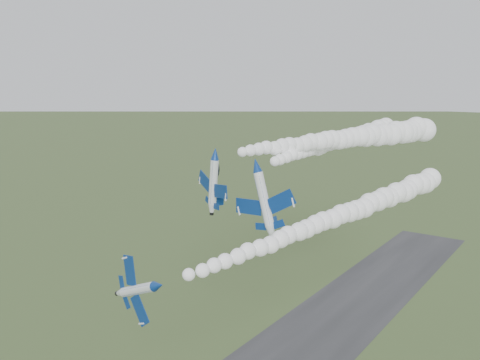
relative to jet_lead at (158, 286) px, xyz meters
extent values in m
cylinder|color=silver|center=(-0.02, 0.10, -0.02)|extent=(3.14, 8.04, 1.82)
cone|color=navy|center=(-0.87, -4.77, -0.02)|extent=(2.15, 2.34, 1.82)
cone|color=silver|center=(0.79, 4.80, -0.02)|extent=(2.08, 1.97, 1.82)
cylinder|color=black|center=(0.95, 5.72, -0.02)|extent=(1.01, 0.71, 0.92)
ellipsoid|color=black|center=(0.11, -1.97, 0.18)|extent=(1.66, 2.86, 1.22)
cube|color=navy|center=(-1.06, 1.04, 2.53)|extent=(2.09, 2.50, 4.03)
cube|color=navy|center=(1.01, 0.68, -2.67)|extent=(2.09, 2.50, 4.03)
cube|color=navy|center=(0.10, 4.06, 1.37)|extent=(0.95, 1.15, 1.77)
cube|color=navy|center=(1.20, 3.87, -1.40)|extent=(0.95, 1.15, 1.77)
cube|color=navy|center=(1.72, 3.55, 0.44)|extent=(2.17, 1.81, 0.87)
cylinder|color=silver|center=(-9.68, 25.23, 13.74)|extent=(4.84, 8.14, 1.65)
cone|color=navy|center=(-11.78, 20.51, 13.74)|extent=(2.38, 2.63, 1.65)
cone|color=silver|center=(-7.65, 29.76, 13.74)|extent=(2.22, 2.27, 1.65)
cylinder|color=black|center=(-7.25, 30.65, 13.74)|extent=(1.00, 0.87, 0.83)
ellipsoid|color=black|center=(-10.47, 23.27, 14.29)|extent=(2.15, 3.01, 1.10)
cube|color=navy|center=(-12.02, 27.13, 14.00)|extent=(5.02, 3.95, 0.75)
cube|color=navy|center=(-6.73, 24.76, 13.20)|extent=(5.02, 3.95, 0.75)
cube|color=navy|center=(-9.42, 29.59, 13.96)|extent=(2.21, 1.77, 0.36)
cube|color=navy|center=(-6.60, 28.33, 13.53)|extent=(2.21, 1.77, 0.36)
cube|color=navy|center=(-7.95, 28.68, 15.00)|extent=(1.01, 1.59, 2.14)
cylinder|color=silver|center=(-2.21, 26.95, 12.17)|extent=(2.26, 9.33, 2.03)
cone|color=navy|center=(-2.06, 21.10, 12.17)|extent=(2.09, 2.48, 2.03)
cone|color=silver|center=(-2.35, 32.58, 12.17)|extent=(2.08, 2.04, 2.03)
cylinder|color=black|center=(-2.38, 33.69, 12.17)|extent=(1.05, 0.69, 1.03)
ellipsoid|color=black|center=(-2.31, 24.56, 12.77)|extent=(1.43, 3.21, 1.35)
cube|color=navy|center=(-5.39, 27.75, 11.15)|extent=(5.01, 2.77, 1.47)
cube|color=navy|center=(1.01, 27.91, 12.88)|extent=(5.01, 2.77, 1.47)
cube|color=navy|center=(-4.03, 31.55, 11.71)|extent=(2.19, 1.27, 0.68)
cube|color=navy|center=(-0.62, 31.63, 12.63)|extent=(2.19, 1.27, 0.68)
cube|color=navy|center=(-2.69, 31.31, 13.56)|extent=(0.81, 1.79, 2.38)
camera|label=1|loc=(46.38, -48.12, 26.70)|focal=40.00mm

